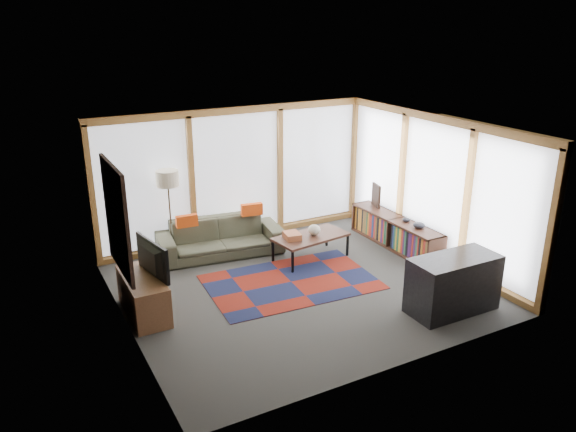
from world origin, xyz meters
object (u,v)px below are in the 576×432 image
bar_counter (453,284)px  tv_console (144,296)px  bookshelf (395,233)px  floor_lamp (170,214)px  sofa (220,237)px  television (147,259)px  coffee_table (311,247)px

bar_counter → tv_console: bearing=153.8°
bookshelf → bar_counter: size_ratio=1.71×
bookshelf → floor_lamp: bearing=157.4°
sofa → bookshelf: 3.31m
bookshelf → sofa: bearing=157.7°
bookshelf → tv_console: size_ratio=1.91×
tv_console → television: television is taller
floor_lamp → tv_console: size_ratio=1.35×
bookshelf → bar_counter: (-0.81, -2.35, 0.14)m
coffee_table → bar_counter: bearing=-71.4°
tv_console → television: size_ratio=1.29×
sofa → tv_console: bearing=-132.0°
floor_lamp → coffee_table: 2.60m
sofa → bookshelf: (3.06, -1.25, -0.04)m
floor_lamp → bookshelf: size_ratio=0.70×
tv_console → sofa: bearing=40.4°
floor_lamp → television: (-0.93, -1.91, 0.06)m
coffee_table → bar_counter: 2.79m
floor_lamp → tv_console: 2.22m
sofa → floor_lamp: floor_lamp is taller
tv_console → bookshelf: bearing=3.5°
television → bar_counter: size_ratio=0.69×
sofa → coffee_table: sofa is taller
coffee_table → tv_console: size_ratio=1.11×
sofa → television: (-1.73, -1.56, 0.54)m
sofa → floor_lamp: 1.00m
floor_lamp → bookshelf: (3.86, -1.60, -0.52)m
coffee_table → television: television is taller
television → coffee_table: bearing=-89.8°
television → floor_lamp: bearing=-36.7°
sofa → coffee_table: size_ratio=1.69×
sofa → floor_lamp: (-0.80, 0.35, 0.48)m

